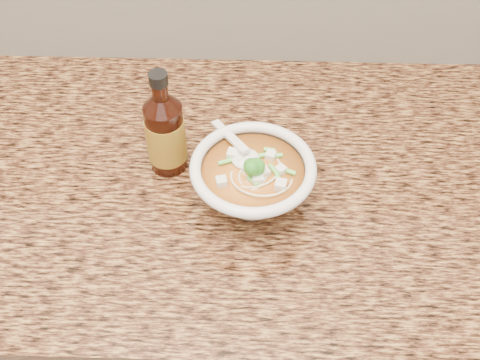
{
  "coord_description": "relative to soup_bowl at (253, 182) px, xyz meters",
  "views": [
    {
      "loc": [
        0.16,
        0.99,
        1.66
      ],
      "look_at": [
        0.14,
        1.61,
        0.95
      ],
      "focal_mm": 45.0,
      "sensor_mm": 36.0,
      "label": 1
    }
  ],
  "objects": [
    {
      "name": "counter_slab",
      "position": [
        -0.16,
        0.06,
        -0.07
      ],
      "size": [
        4.0,
        0.68,
        0.04
      ],
      "primitive_type": "cube",
      "color": "olive",
      "rests_on": "cabinet"
    },
    {
      "name": "hot_sauce_bottle",
      "position": [
        -0.14,
        0.08,
        0.03
      ],
      "size": [
        0.07,
        0.07,
        0.2
      ],
      "rotation": [
        0.0,
        0.0,
        -0.14
      ],
      "color": "#391107",
      "rests_on": "counter_slab"
    },
    {
      "name": "cabinet",
      "position": [
        -0.16,
        0.06,
        -0.52
      ],
      "size": [
        4.0,
        0.65,
        0.86
      ],
      "primitive_type": "cube",
      "color": "black",
      "rests_on": "ground"
    },
    {
      "name": "soup_bowl",
      "position": [
        0.0,
        0.0,
        0.0
      ],
      "size": [
        0.2,
        0.21,
        0.11
      ],
      "rotation": [
        0.0,
        0.0,
        0.2
      ],
      "color": "white",
      "rests_on": "counter_slab"
    }
  ]
}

